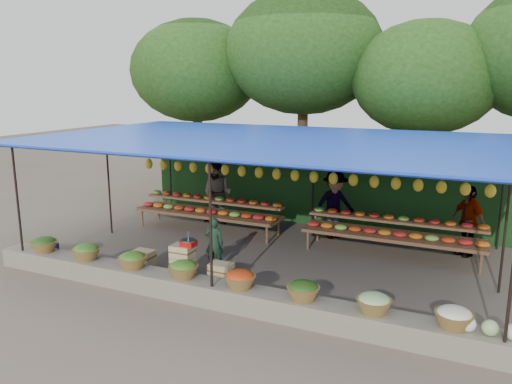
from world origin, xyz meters
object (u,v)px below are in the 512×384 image
at_px(blue_crate_front, 49,257).
at_px(blue_crate_back, 47,249).
at_px(crate_counter, 182,266).
at_px(vendor_seated, 214,243).
at_px(weighing_scale, 188,243).

bearing_deg(blue_crate_front, blue_crate_back, 126.86).
relative_size(blue_crate_front, blue_crate_back, 1.08).
relative_size(crate_counter, vendor_seated, 2.05).
bearing_deg(weighing_scale, crate_counter, -180.00).
bearing_deg(vendor_seated, crate_counter, 63.79).
bearing_deg(weighing_scale, blue_crate_back, -179.87).
distance_m(weighing_scale, vendor_seated, 0.97).
height_order(crate_counter, blue_crate_back, crate_counter).
bearing_deg(blue_crate_front, crate_counter, -5.86).
relative_size(crate_counter, blue_crate_back, 5.22).
height_order(crate_counter, weighing_scale, weighing_scale).
bearing_deg(blue_crate_back, vendor_seated, -1.47).
relative_size(weighing_scale, vendor_seated, 0.28).
xyz_separation_m(weighing_scale, blue_crate_front, (-3.49, -0.42, -0.70)).
distance_m(crate_counter, weighing_scale, 0.57).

